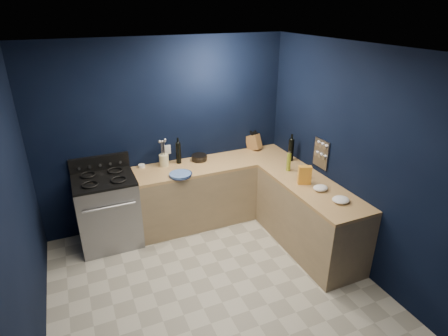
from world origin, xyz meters
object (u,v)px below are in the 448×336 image
plate_stack (180,175)px  crouton_bag (305,175)px  knife_block (254,142)px  gas_range (108,212)px  utensil_crock (164,160)px

plate_stack → crouton_bag: bearing=-31.5°
plate_stack → knife_block: knife_block is taller
gas_range → knife_block: bearing=6.6°
utensil_crock → crouton_bag: 1.92m
utensil_crock → knife_block: 1.44m
utensil_crock → plate_stack: bearing=-75.8°
gas_range → utensil_crock: 1.01m
plate_stack → utensil_crock: bearing=104.2°
crouton_bag → utensil_crock: bearing=162.6°
gas_range → plate_stack: plate_stack is taller
utensil_crock → crouton_bag: size_ratio=0.69×
knife_block → crouton_bag: (0.02, -1.31, 0.01)m
plate_stack → crouton_bag: (1.35, -0.83, 0.10)m
gas_range → crouton_bag: (2.30, -1.05, 0.56)m
gas_range → crouton_bag: size_ratio=3.90×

